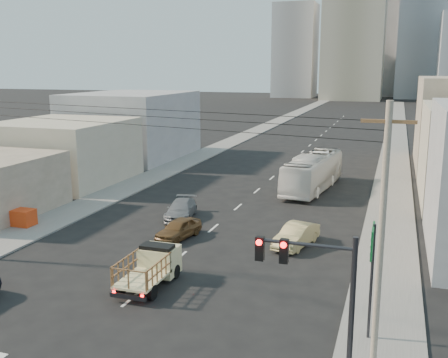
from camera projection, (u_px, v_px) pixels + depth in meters
The scene contains 20 objects.
ground at pixel (111, 316), 23.73m from camera, with size 420.00×420.00×0.00m, color black.
sidewalk_left at pixel (256, 131), 92.32m from camera, with size 3.50×180.00×0.12m, color slate.
sidewalk_right at pixel (396, 136), 85.11m from camera, with size 3.50×180.00×0.12m, color slate.
lane_dashes at pixel (306, 148), 72.94m from camera, with size 0.15×104.00×0.01m.
flatbed_pickup at pixel (150, 265), 26.94m from camera, with size 1.95×4.41×1.90m.
city_bus at pixel (313, 172), 48.03m from camera, with size 2.75×11.76×3.28m, color silver.
sedan_brown at pixel (179, 229), 34.43m from camera, with size 1.55×3.85×1.31m, color brown.
sedan_tan at pixel (296, 235), 32.92m from camera, with size 1.49×4.27×1.41m, color tan.
sedan_grey at pixel (181, 209), 39.11m from camera, with size 1.84×4.54×1.32m, color slate.
traffic_signal at pixel (319, 292), 16.63m from camera, with size 3.23×0.35×6.00m.
green_sign at pixel (372, 254), 20.92m from camera, with size 0.18×1.60×5.00m.
utility_pole at pixel (381, 240), 18.19m from camera, with size 1.80×0.24×10.00m.
overhead_wires at pixel (119, 115), 23.25m from camera, with size 23.01×5.02×0.72m.
crate_stack at pixel (21, 217), 36.94m from camera, with size 1.80×1.20×1.14m.
bldg_left_mid at pixel (64, 151), 51.22m from camera, with size 11.00×12.00×6.00m, color #B1A88E.
bldg_left_far at pixel (132, 125), 65.09m from camera, with size 12.00×16.00×8.00m, color gray.
high_rise_tower at pixel (355, 10), 176.54m from camera, with size 20.00×20.00×60.00m, color gray.
midrise_ne at pixel (421, 42), 185.81m from camera, with size 16.00×16.00×40.00m, color gray.
midrise_nw at pixel (295, 51), 195.29m from camera, with size 15.00×15.00×34.00m, color gray.
midrise_back at pixel (387, 38), 203.00m from camera, with size 18.00×18.00×44.00m, color gray.
Camera 1 is at (11.76, -19.19, 11.06)m, focal length 42.00 mm.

